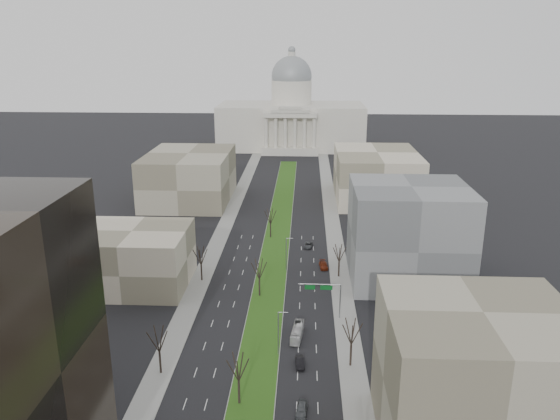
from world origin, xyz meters
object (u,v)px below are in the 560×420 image
(car_red, at_px, (323,265))
(car_grey_near, at_px, (302,409))
(box_van, at_px, (297,332))
(car_black, at_px, (300,362))
(car_grey_far, at_px, (308,245))

(car_red, bearing_deg, car_grey_near, -100.43)
(car_red, distance_m, box_van, 36.35)
(car_black, relative_size, box_van, 0.53)
(box_van, bearing_deg, car_black, -79.77)
(car_grey_near, height_order, box_van, box_van)
(car_black, distance_m, car_grey_far, 60.90)
(car_grey_far, bearing_deg, car_red, -68.89)
(car_black, bearing_deg, car_grey_near, -92.94)
(car_grey_far, bearing_deg, car_black, -85.46)
(box_van, bearing_deg, car_grey_near, -80.61)
(car_black, distance_m, box_van, 10.22)
(car_grey_near, distance_m, car_red, 59.62)
(car_black, bearing_deg, car_red, 77.95)
(car_grey_near, xyz_separation_m, box_van, (-1.14, 23.60, 0.39))
(car_grey_near, xyz_separation_m, car_red, (5.15, 59.40, -0.02))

